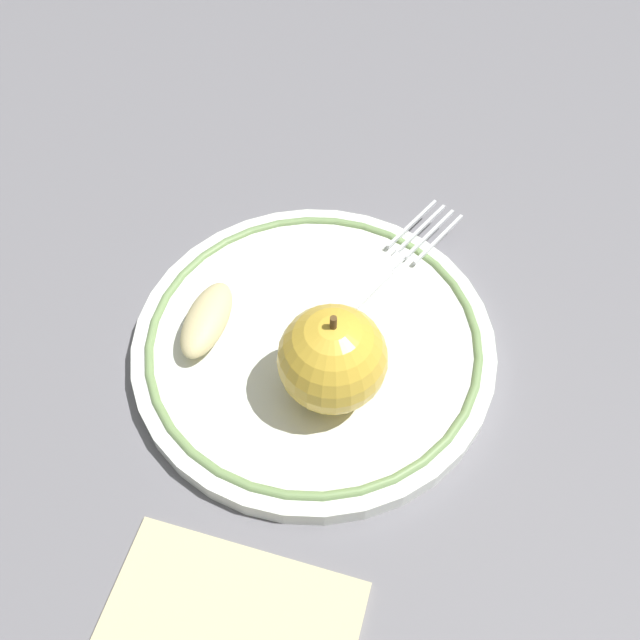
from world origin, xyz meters
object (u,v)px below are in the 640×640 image
apple_red_whole (339,359)px  fork (380,280)px  plate (320,344)px  apple_slice_front (213,319)px

apple_red_whole → fork: size_ratio=0.54×
plate → apple_slice_front: (-0.07, 0.01, 0.02)m
apple_slice_front → fork: bearing=-54.4°
apple_red_whole → apple_slice_front: apple_red_whole is taller
plate → fork: 0.06m
plate → fork: (0.05, 0.05, 0.01)m
apple_red_whole → fork: apple_red_whole is taller
apple_red_whole → apple_slice_front: 0.10m
plate → apple_red_whole: apple_red_whole is taller
apple_red_whole → apple_slice_front: size_ratio=1.20×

